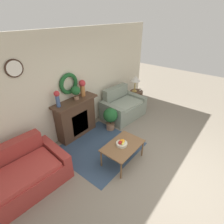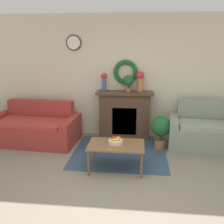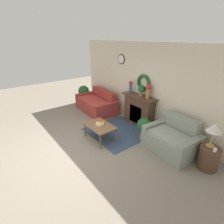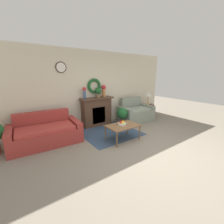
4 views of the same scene
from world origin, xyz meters
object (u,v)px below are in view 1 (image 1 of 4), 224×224
Objects in this scene: side_table_by_loveseat at (136,98)px; potted_plant_on_mantel at (76,91)px; couch_left at (15,178)px; potted_plant_floor_by_loveseat at (110,117)px; table_lamp at (135,79)px; fireplace at (76,118)px; fruit_bowl at (122,143)px; vase_on_mantel_left at (57,98)px; vase_on_mantel_right at (82,87)px; mug at (140,90)px; coffee_table at (123,147)px; loveseat_right at (123,107)px.

potted_plant_on_mantel is at bearing 172.97° from side_table_by_loveseat.
couch_left is 2.68m from potted_plant_floor_by_loveseat.
couch_left is 3.36× the size of table_lamp.
fireplace is 2.20× the size of table_lamp.
fruit_bowl is at bearing -129.64° from potted_plant_floor_by_loveseat.
couch_left is 4.77× the size of vase_on_mantel_left.
couch_left is 4.30× the size of vase_on_mantel_right.
vase_on_mantel_left is 0.53m from potted_plant_on_mantel.
vase_on_mantel_left is at bearing 177.83° from potted_plant_on_mantel.
mug is at bearing -8.56° from fireplace.
vase_on_mantel_right reaches higher than fruit_bowl.
coffee_table is 0.10m from fruit_bowl.
coffee_table is 3.76× the size of fruit_bowl.
side_table_by_loveseat is at bearing 5.62° from couch_left.
potted_plant_floor_by_loveseat is at bearing -25.18° from vase_on_mantel_left.
vase_on_mantel_right reaches higher than vase_on_mantel_left.
table_lamp is at bearing 27.30° from coffee_table.
fireplace is at bearing 143.33° from potted_plant_floor_by_loveseat.
couch_left is at bearing 149.02° from coffee_table.
potted_plant_on_mantel is 1.23m from potted_plant_floor_by_loveseat.
side_table_by_loveseat is 6.51× the size of mug.
vase_on_mantel_right reaches higher than mug.
table_lamp reaches higher than mug.
coffee_table is 2.90m from table_lamp.
couch_left reaches higher than potted_plant_floor_by_loveseat.
side_table_by_loveseat is at bearing 7.96° from potted_plant_floor_by_loveseat.
side_table_by_loveseat is 0.73m from table_lamp.
mug is at bearing 23.15° from fruit_bowl.
coffee_table is (1.87, -1.12, 0.11)m from couch_left.
fruit_bowl is at bearing -140.10° from loveseat_right.
fireplace is 2.54m from table_lamp.
potted_plant_floor_by_loveseat is at bearing -172.04° from side_table_by_loveseat.
mug is at bearing -38.16° from table_lamp.
side_table_by_loveseat is at bearing 25.98° from coffee_table.
vase_on_mantel_right is (-2.31, 0.40, 0.72)m from mug.
loveseat_right is 5.59× the size of fruit_bowl.
vase_on_mantel_left is (-2.93, 0.28, 0.28)m from table_lamp.
potted_plant_on_mantel reaches higher than mug.
couch_left is at bearing -178.28° from side_table_by_loveseat.
vase_on_mantel_right is at bearing 4.58° from potted_plant_on_mantel.
fruit_bowl is 0.36× the size of potted_plant_floor_by_loveseat.
side_table_by_loveseat is (4.45, 0.13, -0.02)m from couch_left.
vase_on_mantel_right is (-2.21, 0.32, 1.04)m from side_table_by_loveseat.
loveseat_right is 3.12× the size of vase_on_mantel_right.
loveseat_right is at bearing -172.17° from table_lamp.
mug is at bearing 4.59° from couch_left.
potted_plant_floor_by_loveseat is at bearing -170.31° from table_lamp.
fireplace is 0.88m from vase_on_mantel_left.
potted_plant_on_mantel is (-2.41, 0.26, 0.28)m from table_lamp.
side_table_by_loveseat is at bearing -7.15° from fireplace.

